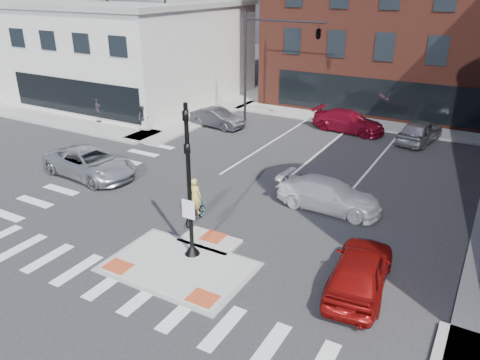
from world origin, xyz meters
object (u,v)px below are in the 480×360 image
Objects in this scene: red_sedan at (360,270)px; pedestrian_a at (143,118)px; white_pickup at (329,195)px; bg_car_red at (349,121)px; bg_car_dark at (217,118)px; bg_car_silver at (420,131)px; silver_suv at (90,163)px; pedestrian_b at (98,110)px; cyclist at (195,208)px.

red_sedan is 21.28m from pedestrian_a.
white_pickup is 0.96× the size of bg_car_red.
red_sedan is at bearing -127.33° from bg_car_dark.
pedestrian_a reaches higher than red_sedan.
bg_car_silver reaches higher than bg_car_dark.
silver_suv is 12.96m from white_pickup.
pedestrian_b is (-19.82, 5.00, 0.33)m from white_pickup.
pedestrian_b is at bearing 28.08° from bg_car_silver.
red_sedan is at bearing -19.95° from pedestrian_b.
red_sedan is 17.80m from bg_car_silver.
pedestrian_b reaches higher than pedestrian_a.
cyclist is (-7.73, 1.27, -0.08)m from red_sedan.
pedestrian_b reaches higher than bg_car_dark.
bg_car_red is (9.66, 15.02, -0.03)m from silver_suv.
pedestrian_a is at bearing 127.81° from bg_car_red.
bg_car_dark is at bearing -66.86° from cyclist.
bg_car_red is 2.86× the size of pedestrian_b.
cyclist reaches higher than bg_car_dark.
pedestrian_a is at bearing 72.76° from white_pickup.
bg_car_silver is at bearing 23.24° from pedestrian_b.
silver_suv is 20.84m from bg_car_silver.
bg_car_dark is 14.62m from cyclist.
white_pickup is 2.74× the size of pedestrian_b.
silver_suv is 10.50m from pedestrian_b.
pedestrian_a reaches higher than bg_car_dark.
pedestrian_b is at bearing -30.71° from red_sedan.
cyclist is at bearing -95.65° from silver_suv.
pedestrian_b is (-21.65, -7.28, 0.26)m from bg_car_silver.
bg_car_silver is at bearing 17.95° from pedestrian_a.
red_sedan is 20.40m from bg_car_dark.
pedestrian_a is (-3.79, -3.63, 0.35)m from bg_car_dark.
silver_suv is 8.18m from pedestrian_a.
bg_car_dark is (-14.73, 14.11, -0.11)m from red_sedan.
bg_car_dark is 0.90× the size of bg_car_silver.
pedestrian_a is 4.36m from pedestrian_b.
cyclist reaches higher than red_sedan.
bg_car_red is (8.66, 3.70, 0.07)m from bg_car_dark.
pedestrian_b reaches higher than silver_suv.
cyclist reaches higher than pedestrian_a.
silver_suv reaches higher than bg_car_red.
cyclist is 14.18m from pedestrian_a.
cyclist is 1.20× the size of pedestrian_a.
bg_car_red is 18.34m from pedestrian_b.
bg_car_red is at bearing 14.43° from white_pickup.
red_sedan is 0.95× the size of white_pickup.
pedestrian_b is at bearing 120.88° from bg_car_red.
white_pickup is (-3.06, 5.47, -0.08)m from red_sedan.
bg_car_dark is 2.30× the size of pedestrian_b.
pedestrian_a is 0.98× the size of pedestrian_b.
bg_car_dark is (1.00, 11.32, -0.10)m from silver_suv.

